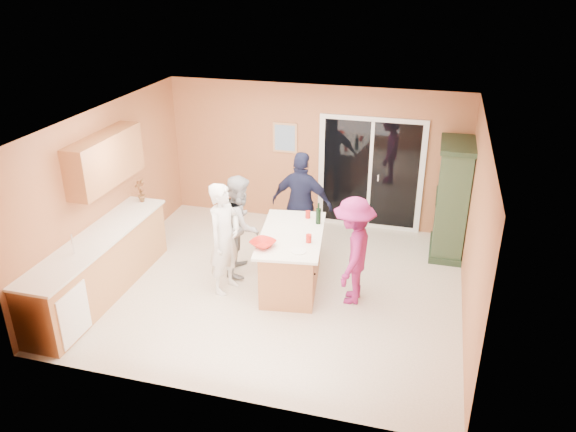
% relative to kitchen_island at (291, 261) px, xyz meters
% --- Properties ---
extents(floor, '(5.50, 5.50, 0.00)m').
position_rel_kitchen_island_xyz_m(floor, '(-0.21, -0.07, -0.41)').
color(floor, silver).
rests_on(floor, ground).
extents(ceiling, '(5.50, 5.00, 0.10)m').
position_rel_kitchen_island_xyz_m(ceiling, '(-0.21, -0.07, 2.19)').
color(ceiling, white).
rests_on(ceiling, wall_back).
extents(wall_back, '(5.50, 0.10, 2.60)m').
position_rel_kitchen_island_xyz_m(wall_back, '(-0.21, 2.43, 0.89)').
color(wall_back, '#DF8E5C').
rests_on(wall_back, ground).
extents(wall_front, '(5.50, 0.10, 2.60)m').
position_rel_kitchen_island_xyz_m(wall_front, '(-0.21, -2.57, 0.89)').
color(wall_front, '#DF8E5C').
rests_on(wall_front, ground).
extents(wall_left, '(0.10, 5.00, 2.60)m').
position_rel_kitchen_island_xyz_m(wall_left, '(-2.96, -0.07, 0.89)').
color(wall_left, '#DF8E5C').
rests_on(wall_left, ground).
extents(wall_right, '(0.10, 5.00, 2.60)m').
position_rel_kitchen_island_xyz_m(wall_right, '(2.54, -0.07, 0.89)').
color(wall_right, '#DF8E5C').
rests_on(wall_right, ground).
extents(left_cabinet_run, '(0.65, 3.05, 1.24)m').
position_rel_kitchen_island_xyz_m(left_cabinet_run, '(-2.66, -1.12, 0.05)').
color(left_cabinet_run, '#BC7C49').
rests_on(left_cabinet_run, floor).
extents(upper_cabinets, '(0.35, 1.60, 0.75)m').
position_rel_kitchen_island_xyz_m(upper_cabinets, '(-2.79, -0.27, 1.46)').
color(upper_cabinets, '#BC7C49').
rests_on(upper_cabinets, wall_left).
extents(sliding_door, '(1.90, 0.07, 2.10)m').
position_rel_kitchen_island_xyz_m(sliding_door, '(0.84, 2.39, 0.64)').
color(sliding_door, white).
rests_on(sliding_door, floor).
extents(framed_picture, '(0.46, 0.04, 0.56)m').
position_rel_kitchen_island_xyz_m(framed_picture, '(-0.76, 2.40, 1.19)').
color(framed_picture, tan).
rests_on(framed_picture, wall_back).
extents(kitchen_island, '(1.13, 1.79, 0.88)m').
position_rel_kitchen_island_xyz_m(kitchen_island, '(0.00, 0.00, 0.00)').
color(kitchen_island, '#BC7C49').
rests_on(kitchen_island, floor).
extents(green_hutch, '(0.56, 1.06, 1.95)m').
position_rel_kitchen_island_xyz_m(green_hutch, '(2.28, 1.74, 0.54)').
color(green_hutch, '#213522').
rests_on(green_hutch, floor).
extents(woman_white, '(0.56, 0.71, 1.71)m').
position_rel_kitchen_island_xyz_m(woman_white, '(-0.92, -0.37, 0.44)').
color(woman_white, white).
rests_on(woman_white, floor).
extents(woman_grey, '(0.75, 0.88, 1.61)m').
position_rel_kitchen_island_xyz_m(woman_grey, '(-0.89, 0.25, 0.39)').
color(woman_grey, '#9B9B9E').
rests_on(woman_grey, floor).
extents(woman_navy, '(1.09, 0.55, 1.79)m').
position_rel_kitchen_island_xyz_m(woman_navy, '(-0.11, 1.08, 0.48)').
color(woman_navy, '#191E38').
rests_on(woman_navy, floor).
extents(woman_magenta, '(0.61, 1.04, 1.61)m').
position_rel_kitchen_island_xyz_m(woman_magenta, '(0.95, -0.16, 0.39)').
color(woman_magenta, '#861D54').
rests_on(woman_magenta, floor).
extents(serving_bowl, '(0.44, 0.44, 0.08)m').
position_rel_kitchen_island_xyz_m(serving_bowl, '(-0.29, -0.49, 0.51)').
color(serving_bowl, red).
rests_on(serving_bowl, kitchen_island).
extents(tulip_vase, '(0.24, 0.20, 0.38)m').
position_rel_kitchen_island_xyz_m(tulip_vase, '(-2.66, 0.40, 0.72)').
color(tulip_vase, '#AA1120').
rests_on(tulip_vase, left_cabinet_run).
extents(tumbler_near, '(0.10, 0.10, 0.12)m').
position_rel_kitchen_island_xyz_m(tumbler_near, '(0.31, -0.20, 0.53)').
color(tumbler_near, red).
rests_on(tumbler_near, kitchen_island).
extents(tumbler_far, '(0.09, 0.09, 0.12)m').
position_rel_kitchen_island_xyz_m(tumbler_far, '(0.10, 0.60, 0.53)').
color(tumbler_far, red).
rests_on(tumbler_far, kitchen_island).
extents(wine_bottle, '(0.08, 0.08, 0.34)m').
position_rel_kitchen_island_xyz_m(wine_bottle, '(0.31, 0.45, 0.60)').
color(wine_bottle, black).
rests_on(wine_bottle, kitchen_island).
extents(white_plate, '(0.27, 0.27, 0.01)m').
position_rel_kitchen_island_xyz_m(white_plate, '(0.24, -0.52, 0.48)').
color(white_plate, white).
rests_on(white_plate, kitchen_island).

